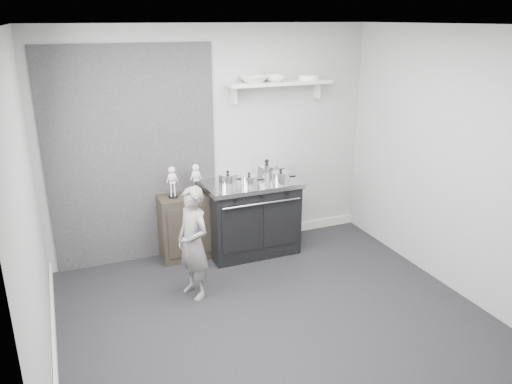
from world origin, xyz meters
TOP-DOWN VIEW (x-y plane):
  - ground at (0.00, 0.00)m, footprint 4.00×4.00m
  - room_shell at (-0.09, 0.15)m, footprint 4.02×3.62m
  - wall_shelf at (0.80, 1.68)m, footprint 1.30×0.26m
  - stove at (0.35, 1.48)m, footprint 1.13×0.70m
  - side_cabinet at (-0.44, 1.61)m, footprint 0.61×0.35m
  - child at (-0.58, 0.72)m, footprint 0.42×0.51m
  - pot_front_left at (0.04, 1.41)m, footprint 0.30×0.22m
  - pot_back_right at (0.59, 1.56)m, footprint 0.38×0.29m
  - pot_front_right at (0.65, 1.28)m, footprint 0.31×0.22m
  - pot_front_center at (0.28, 1.34)m, footprint 0.29×0.20m
  - skeleton_full at (-0.57, 1.61)m, footprint 0.12×0.08m
  - skeleton_torso at (-0.29, 1.61)m, footprint 0.12×0.08m
  - bowl_large at (0.46, 1.67)m, footprint 0.32×0.32m
  - bowl_small at (0.74, 1.67)m, footprint 0.24×0.24m
  - plate_stack at (1.18, 1.67)m, footprint 0.25×0.25m

SIDE VIEW (x-z plane):
  - ground at x=0.00m, z-range 0.00..0.00m
  - side_cabinet at x=-0.44m, z-range 0.00..0.79m
  - stove at x=0.35m, z-range 0.00..0.91m
  - child at x=-0.58m, z-range 0.00..1.19m
  - pot_front_center at x=0.28m, z-range 0.89..1.05m
  - pot_front_right at x=0.65m, z-range 0.89..1.07m
  - pot_front_left at x=0.04m, z-range 0.89..1.08m
  - pot_back_right at x=0.59m, z-range 0.88..1.11m
  - skeleton_torso at x=-0.29m, z-range 0.79..1.21m
  - skeleton_full at x=-0.57m, z-range 0.79..1.21m
  - room_shell at x=-0.09m, z-range 0.28..2.99m
  - wall_shelf at x=0.80m, z-range 1.89..2.13m
  - plate_stack at x=1.18m, z-range 2.04..2.10m
  - bowl_small at x=0.74m, z-range 2.04..2.12m
  - bowl_large at x=0.46m, z-range 2.04..2.12m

